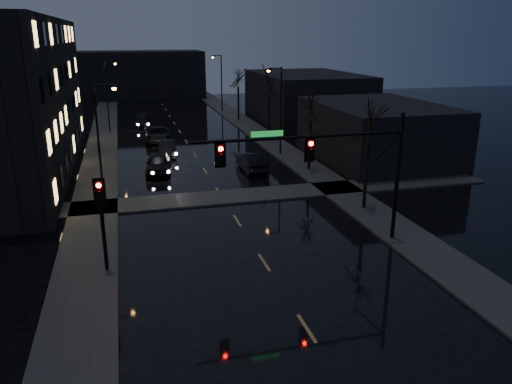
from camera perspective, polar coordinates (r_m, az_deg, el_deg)
ground at (r=18.45m, az=8.10°, el=-18.43°), size 160.00×160.00×0.00m
sidewalk_left at (r=49.85m, az=-17.28°, el=4.37°), size 3.00×140.00×0.12m
sidewalk_right at (r=51.91m, az=1.85°, el=5.66°), size 3.00×140.00×0.12m
sidewalk_cross at (r=34.43m, az=-3.83°, el=-0.61°), size 40.00×3.00×0.12m
commercial_right_near at (r=45.92m, az=13.63°, el=6.70°), size 10.00×14.00×5.00m
commercial_right_far at (r=66.30m, az=5.75°, el=10.77°), size 12.00×18.00×6.00m
far_block at (r=91.93m, az=-13.24°, el=12.92°), size 22.00×10.00×8.00m
signal_mast at (r=25.44m, az=8.76°, el=3.92°), size 11.11×0.41×7.00m
signal_pole_left at (r=23.95m, az=-17.25°, el=-2.19°), size 0.35×0.41×4.53m
tree_near at (r=31.57m, az=12.92°, el=8.82°), size 3.52×3.52×8.08m
tree_mid_a at (r=40.65m, az=6.32°, el=10.48°), size 3.30×3.30×7.58m
tree_mid_b at (r=51.89m, az=1.49°, el=12.97°), size 3.74×3.74×8.59m
tree_far at (r=65.44m, az=-2.07°, el=13.45°), size 3.43×3.43×7.88m
streetlight_l_near at (r=32.22m, az=-17.24°, el=6.04°), size 1.53×0.28×8.00m
streetlight_l_far at (r=58.95m, az=-16.52°, el=11.04°), size 1.53×0.28×8.00m
streetlight_r_mid at (r=46.14m, az=2.61°, el=10.09°), size 1.53×0.28×8.00m
streetlight_r_far at (r=73.18m, az=-4.13°, el=12.84°), size 1.53×0.28×8.00m
oncoming_car_a at (r=41.13m, az=-11.12°, el=3.23°), size 2.46×5.00×1.64m
oncoming_car_b at (r=47.01m, az=-10.14°, el=4.95°), size 1.69×4.42×1.44m
oncoming_car_c at (r=53.37m, az=-11.18°, el=6.46°), size 2.73×5.68×1.56m
oncoming_car_d at (r=62.97m, az=-12.88°, el=7.93°), size 2.34×4.89×1.38m
lead_car at (r=41.02m, az=-0.48°, el=3.47°), size 1.68×4.76×1.56m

